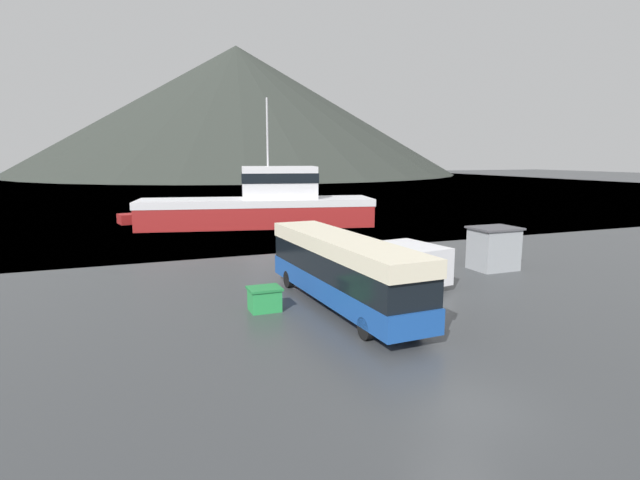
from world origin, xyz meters
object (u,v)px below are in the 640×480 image
Objects in this scene: fishing_boat at (262,204)px; tour_bus at (342,268)px; delivery_van at (407,262)px; storage_bin at (265,299)px; dock_kiosk at (494,248)px; small_boat at (155,217)px.

tour_bus is at bearing -175.17° from fishing_boat.
storage_bin is at bearing -176.03° from delivery_van.
tour_bus is at bearing -162.97° from dock_kiosk.
fishing_boat is 25.66m from dock_kiosk.
fishing_boat is at bearing 75.30° from storage_bin.
tour_bus is 1.58× the size of small_boat.
dock_kiosk reaches higher than small_boat.
dock_kiosk is at bearing 10.92° from storage_bin.
dock_kiosk reaches higher than delivery_van.
storage_bin is at bearing -8.08° from small_boat.
tour_bus is 5.66m from delivery_van.
delivery_van is 8.78m from storage_bin.
tour_bus is 28.15m from fishing_boat.
fishing_boat is 12.39m from small_boat.
dock_kiosk is (6.86, 1.14, 0.12)m from delivery_van.
delivery_van is 0.74× the size of small_boat.
tour_bus reaches higher than storage_bin.
tour_bus is 12.45m from dock_kiosk.
delivery_van is 25.47m from fishing_boat.
storage_bin is (-3.53, 0.67, -1.29)m from tour_bus.
storage_bin is 0.53× the size of dock_kiosk.
small_boat is (-9.79, 7.40, -1.70)m from fishing_boat.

